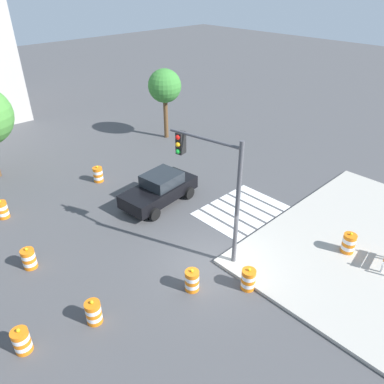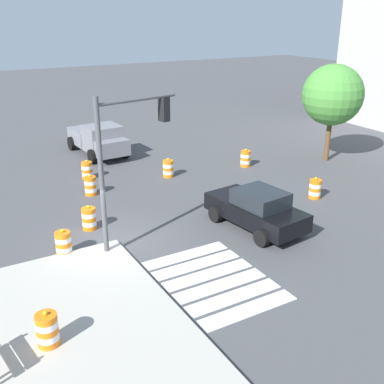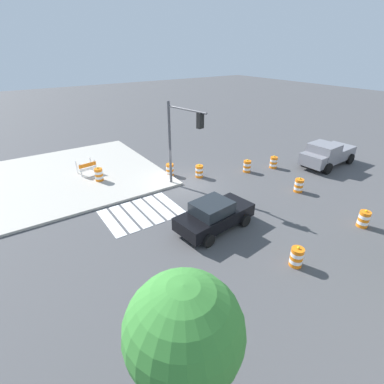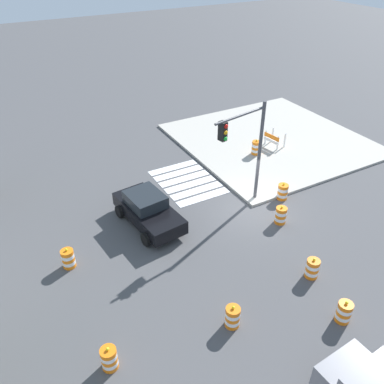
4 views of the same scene
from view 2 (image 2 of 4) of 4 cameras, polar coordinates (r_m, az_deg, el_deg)
name	(u,v)px [view 2 (image 2 of 4)]	position (r m, az deg, el deg)	size (l,w,h in m)	color
ground_plane	(117,243)	(17.84, -9.21, -6.23)	(120.00, 120.00, 0.00)	#474749
crosswalk_stripes	(214,280)	(15.39, 2.73, -10.68)	(4.35, 3.20, 0.02)	silver
sports_car	(256,209)	(18.70, 7.90, -2.05)	(4.48, 2.51, 1.63)	black
pickup_truck	(99,139)	(28.67, -11.31, 6.32)	(5.25, 2.58, 1.92)	slate
traffic_barrel_near_corner	(87,170)	(24.77, -12.73, 2.61)	(0.56, 0.56, 1.02)	orange
traffic_barrel_crosswalk_end	(89,218)	(18.99, -12.50, -3.19)	(0.56, 0.56, 1.02)	orange
traffic_barrel_median_near	(91,186)	(22.52, -12.32, 0.76)	(0.56, 0.56, 1.02)	orange
traffic_barrel_median_far	(315,189)	(22.36, 14.83, 0.38)	(0.56, 0.56, 1.02)	orange
traffic_barrel_far_curb	(168,169)	(24.48, -2.93, 2.89)	(0.56, 0.56, 1.02)	orange
traffic_barrel_lane_center	(245,158)	(26.32, 6.56, 4.10)	(0.56, 0.56, 1.02)	orange
traffic_barrel_opposite_curb	(63,244)	(17.23, -15.47, -6.11)	(0.56, 0.56, 1.02)	orange
traffic_barrel_on_sidewalk	(47,330)	(12.85, -17.29, -15.80)	(0.56, 0.56, 1.02)	orange
traffic_light_pole	(128,143)	(16.27, -7.84, 5.95)	(0.89, 3.24, 5.50)	#4C4C51
street_tree_streetside_near	(333,95)	(27.63, 16.86, 11.29)	(3.40, 3.40, 5.51)	brown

